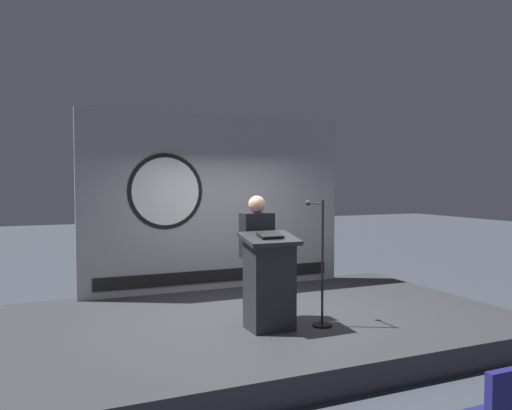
% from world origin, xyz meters
% --- Properties ---
extents(ground_plane, '(40.00, 40.00, 0.00)m').
position_xyz_m(ground_plane, '(0.00, 0.00, 0.00)').
color(ground_plane, '#383D47').
extents(stage_platform, '(6.40, 4.00, 0.30)m').
position_xyz_m(stage_platform, '(0.00, 0.00, 0.15)').
color(stage_platform, '#333338').
rests_on(stage_platform, ground).
extents(banner_display, '(4.41, 0.12, 2.85)m').
position_xyz_m(banner_display, '(-0.03, 1.85, 1.72)').
color(banner_display, '#9E9EA3').
rests_on(banner_display, stage_platform).
extents(podium, '(0.64, 0.50, 1.15)m').
position_xyz_m(podium, '(-0.20, -0.57, 0.87)').
color(podium, '#26262B').
rests_on(podium, stage_platform).
extents(speaker_person, '(0.40, 0.26, 1.58)m').
position_xyz_m(speaker_person, '(-0.15, -0.09, 1.10)').
color(speaker_person, black).
rests_on(speaker_person, stage_platform).
extents(microphone_stand, '(0.24, 0.51, 1.53)m').
position_xyz_m(microphone_stand, '(0.44, -0.68, 0.84)').
color(microphone_stand, black).
rests_on(microphone_stand, stage_platform).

